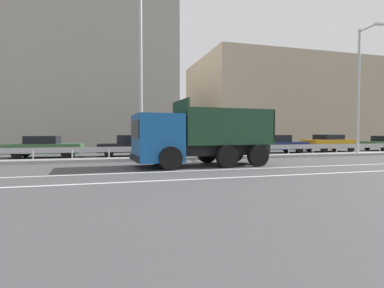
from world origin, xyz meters
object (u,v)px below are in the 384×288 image
Objects in this scene: parked_car_5 at (276,144)px; parked_car_6 at (329,143)px; street_lamp_2 at (360,86)px; parked_car_2 at (45,147)px; dump_truck at (186,140)px; church_tower at (117,108)px; parked_car_3 at (128,146)px; street_lamp_1 at (141,68)px; median_road_sign at (258,136)px; parked_car_4 at (208,145)px.

parked_car_5 is 1.02× the size of parked_car_6.
parked_car_2 is (-21.48, 3.90, -4.26)m from street_lamp_2.
parked_car_2 is at bearing 169.71° from street_lamp_2.
parked_car_2 is at bearing 41.95° from dump_truck.
church_tower is at bearing -155.64° from parked_car_5.
street_lamp_2 is 17.10m from parked_car_3.
street_lamp_1 is 15.61m from street_lamp_2.
median_road_sign is 0.29× the size of street_lamp_2.
parked_car_4 is at bearing 94.01° from parked_car_2.
church_tower is (-2.24, 32.07, 4.01)m from dump_truck.
street_lamp_1 reaches higher than dump_truck.
church_tower is (-11.60, 24.82, 4.54)m from parked_car_5.
parked_car_4 is 0.42× the size of church_tower.
median_road_sign is 8.86m from parked_car_3.
street_lamp_1 is at bearing 23.63° from dump_truck.
parked_car_6 is at bearing -87.15° from parked_car_3.
street_lamp_1 reaches higher than parked_car_6.
parked_car_2 is at bearing 145.49° from street_lamp_1.
parked_car_5 is at bearing 93.38° from parked_car_2.
street_lamp_2 is at bearing -79.53° from dump_truck.
parked_car_3 is 25.29m from church_tower.
parked_car_5 is at bearing 140.36° from street_lamp_2.
dump_truck reaches higher than parked_car_2.
parked_car_5 is (-4.48, 3.71, -4.25)m from street_lamp_2.
median_road_sign is 0.23× the size of church_tower.
dump_truck is 11.85m from parked_car_5.
parked_car_3 is at bearing 13.98° from dump_truck.
parked_car_3 is 0.83× the size of parked_car_5.
median_road_sign is at bearing 1.49° from street_lamp_1.
street_lamp_1 reaches higher than median_road_sign.
street_lamp_1 is 1.07× the size of street_lamp_2.
parked_car_3 is 5.94m from parked_car_4.
parked_car_6 is 0.41× the size of church_tower.
parked_car_4 is 5.74m from parked_car_5.
parked_car_5 is (11.67, 0.06, 0.00)m from parked_car_3.
median_road_sign is at bearing -151.24° from parked_car_4.
parked_car_3 is at bearing 91.41° from parked_car_2.
street_lamp_1 is 2.04× the size of parked_car_2.
dump_truck is at bearing 49.79° from parked_car_2.
median_road_sign is at bearing -61.92° from dump_truck.
dump_truck is 5.60m from street_lamp_1.
parked_car_4 is (3.62, 7.43, -0.54)m from dump_truck.
church_tower reaches higher than street_lamp_1.
dump_truck is 7.57m from parked_car_3.
dump_truck is at bearing -52.93° from parked_car_5.
median_road_sign is at bearing -112.90° from parked_car_3.
parked_car_3 is (-0.55, 3.80, -4.62)m from street_lamp_1.
parked_car_4 is (5.38, 4.04, -4.64)m from street_lamp_1.
median_road_sign is at bearing 179.62° from street_lamp_2.
parked_car_6 is (16.62, 4.30, -4.58)m from street_lamp_1.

